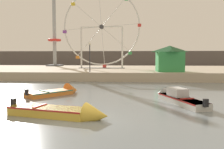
{
  "coord_description": "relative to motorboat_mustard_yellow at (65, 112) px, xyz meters",
  "views": [
    {
      "loc": [
        2.7,
        -11.23,
        3.04
      ],
      "look_at": [
        0.97,
        10.55,
        1.39
      ],
      "focal_mm": 38.61,
      "sensor_mm": 36.0,
      "label": 1
    }
  ],
  "objects": [
    {
      "name": "ground_plane",
      "position": [
        0.57,
        -0.38,
        -0.25
      ],
      "size": [
        240.0,
        240.0,
        0.0
      ],
      "primitive_type": "plane",
      "color": "slate"
    },
    {
      "name": "ferris_wheel_white_frame",
      "position": [
        -1.56,
        27.77,
        7.38
      ],
      "size": [
        12.81,
        1.2,
        13.01
      ],
      "color": "silver",
      "rests_on": "quay_promenade"
    },
    {
      "name": "quay_promenade",
      "position": [
        0.57,
        28.33,
        0.3
      ],
      "size": [
        110.0,
        22.97,
        1.09
      ],
      "primitive_type": "cube",
      "color": "#B7A88E",
      "rests_on": "ground_plane"
    },
    {
      "name": "motorboat_pale_grey",
      "position": [
        6.21,
        4.72,
        0.05
      ],
      "size": [
        2.94,
        5.83,
        1.28
      ],
      "rotation": [
        0.0,
        0.0,
        1.91
      ],
      "color": "silver",
      "rests_on": "ground_plane"
    },
    {
      "name": "carnival_booth_green_kiosk",
      "position": [
        8.2,
        19.76,
        2.56
      ],
      "size": [
        3.64,
        3.48,
        3.31
      ],
      "rotation": [
        0.0,
        0.0,
        0.05
      ],
      "color": "#33934C",
      "rests_on": "quay_promenade"
    },
    {
      "name": "promenade_lamp_near",
      "position": [
        -1.82,
        17.88,
        3.24
      ],
      "size": [
        0.32,
        0.32,
        3.63
      ],
      "color": "#2D2D33",
      "rests_on": "quay_promenade"
    },
    {
      "name": "motorboat_mustard_yellow",
      "position": [
        0.0,
        0.0,
        0.0
      ],
      "size": [
        5.52,
        2.44,
        1.17
      ],
      "rotation": [
        0.0,
        0.0,
        6.04
      ],
      "color": "gold",
      "rests_on": "ground_plane"
    },
    {
      "name": "distant_town_skyline",
      "position": [
        0.57,
        51.81,
        1.95
      ],
      "size": [
        140.0,
        3.0,
        4.4
      ],
      "primitive_type": "cube",
      "color": "#564C47",
      "rests_on": "ground_plane"
    },
    {
      "name": "motorboat_orange_hull",
      "position": [
        -2.42,
        7.08,
        -0.04
      ],
      "size": [
        3.86,
        4.29,
        1.33
      ],
      "rotation": [
        0.0,
        0.0,
        0.88
      ],
      "color": "orange",
      "rests_on": "ground_plane"
    },
    {
      "name": "drop_tower_steel_tower",
      "position": [
        -12.11,
        36.04,
        7.18
      ],
      "size": [
        2.8,
        2.8,
        15.77
      ],
      "color": "#999EA3",
      "rests_on": "quay_promenade"
    }
  ]
}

